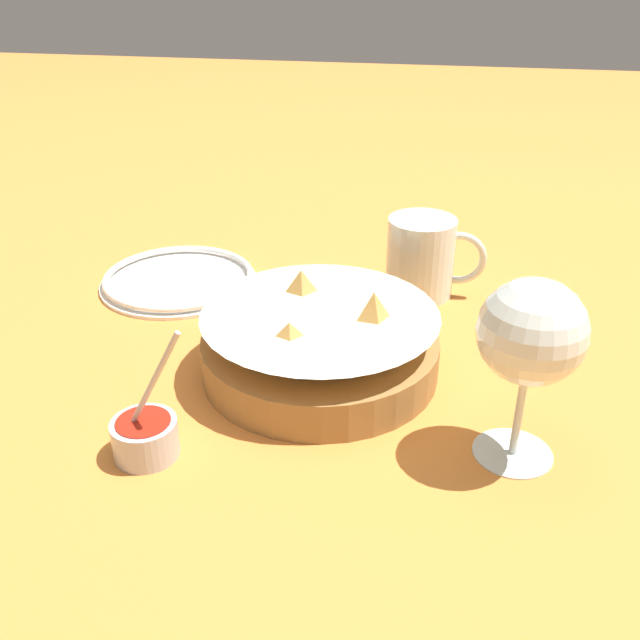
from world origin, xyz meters
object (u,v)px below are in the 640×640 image
object	(u,v)px
food_basket	(320,345)
side_plate	(179,279)
wine_glass	(531,337)
sauce_cup	(145,435)
beer_mug	(422,260)

from	to	relation	value
food_basket	side_plate	world-z (taller)	food_basket
wine_glass	sauce_cup	bearing A→B (deg)	-169.54
sauce_cup	wine_glass	bearing A→B (deg)	10.46
wine_glass	side_plate	size ratio (longest dim) A/B	0.83
side_plate	wine_glass	bearing A→B (deg)	-33.85
sauce_cup	side_plate	world-z (taller)	sauce_cup
wine_glass	beer_mug	xyz separation A→B (m)	(-0.10, 0.30, -0.07)
beer_mug	side_plate	distance (m)	0.31
sauce_cup	beer_mug	xyz separation A→B (m)	(0.21, 0.36, 0.03)
wine_glass	beer_mug	size ratio (longest dim) A/B	1.36
food_basket	beer_mug	world-z (taller)	beer_mug
sauce_cup	side_plate	xyz separation A→B (m)	(-0.09, 0.33, -0.01)
sauce_cup	food_basket	bearing A→B (deg)	51.76
food_basket	side_plate	bearing A→B (deg)	141.45
food_basket	side_plate	xyz separation A→B (m)	(-0.22, 0.17, -0.02)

